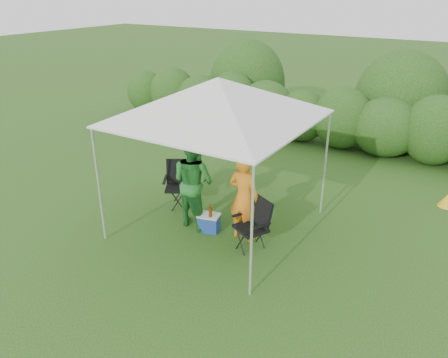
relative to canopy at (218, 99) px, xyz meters
The scene contains 9 objects.
ground 2.51m from the canopy, 90.00° to the right, with size 70.00×70.00×0.00m, color #325C1D.
hedge 5.74m from the canopy, 89.63° to the left, with size 14.53×1.53×1.80m.
canopy is the anchor object (origin of this frame).
chair_right 2.19m from the canopy, 18.96° to the right, with size 0.70×0.68×0.91m.
chair_left 2.28m from the canopy, 164.54° to the left, with size 0.74×0.73×0.95m.
man 1.78m from the canopy, 13.32° to the right, with size 0.59×0.39×1.62m, color orange.
woman 1.63m from the canopy, 155.70° to the right, with size 0.87×0.68×1.79m, color #27782E.
cooler 2.31m from the canopy, 98.75° to the right, with size 0.45×0.37×0.33m.
bottle 2.03m from the canopy, 86.61° to the right, with size 0.07×0.07×0.25m, color #592D0C.
Camera 1 is at (3.93, -5.69, 4.24)m, focal length 35.00 mm.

